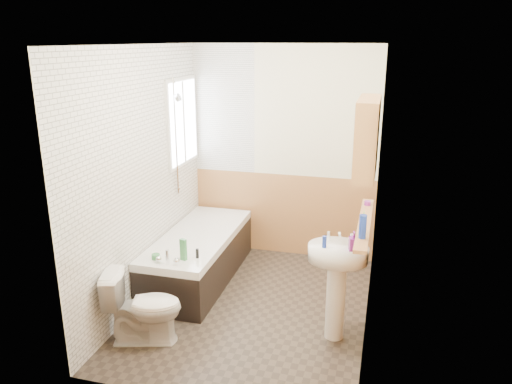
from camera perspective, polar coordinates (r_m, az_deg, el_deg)
floor at (r=5.07m, az=-0.45°, el=-13.01°), size 2.80×2.80×0.00m
ceiling at (r=4.39m, az=-0.53°, el=16.52°), size 2.80×2.80×0.00m
wall_back at (r=5.90m, az=3.16°, el=4.41°), size 2.20×0.02×2.50m
wall_front at (r=3.32m, az=-7.00°, el=-6.03°), size 2.20×0.02×2.50m
wall_left at (r=4.98m, az=-12.91°, el=1.58°), size 0.02×2.80×2.50m
wall_right at (r=4.42m, az=13.52°, el=-0.41°), size 0.02×2.80×2.50m
wainscot_right at (r=4.70m, az=12.61°, el=-9.14°), size 0.01×2.80×1.00m
wainscot_front at (r=3.69m, az=-6.43°, el=-16.67°), size 2.20×0.01×1.00m
wainscot_back at (r=6.09m, az=3.00°, el=-2.53°), size 2.20×0.01×1.00m
tile_cladding_left at (r=4.97m, az=-12.69°, el=1.56°), size 0.01×2.80×2.50m
tile_return_back at (r=5.98m, az=-3.72°, el=9.44°), size 0.75×0.01×1.50m
window at (r=5.71m, az=-8.35°, el=7.91°), size 0.03×0.79×0.99m
bathtub at (r=5.54m, az=-6.56°, el=-7.20°), size 0.70×1.75×0.67m
shower_riser at (r=5.48m, az=-9.13°, el=7.29°), size 0.11×0.08×1.27m
toilet at (r=4.53m, az=-12.73°, el=-12.71°), size 0.74×0.54×0.65m
sink at (r=4.39m, az=9.24°, el=-9.10°), size 0.51×0.41×0.99m
pine_shelf at (r=4.25m, az=12.30°, el=-3.50°), size 0.10×1.24×0.03m
medicine_cabinet at (r=4.07m, az=12.55°, el=6.09°), size 0.17×0.69×0.62m
foam_can at (r=3.86m, az=12.10°, el=-3.89°), size 0.07×0.07×0.19m
green_bottle at (r=3.95m, az=12.19°, el=-3.26°), size 0.04×0.04×0.20m
black_jar at (r=4.65m, az=12.62°, el=-1.24°), size 0.07×0.07×0.04m
soap_bottle at (r=4.20m, az=11.06°, el=-6.07°), size 0.11×0.18×0.08m
clear_bottle at (r=4.21m, az=7.82°, el=-5.67°), size 0.04×0.04×0.10m
blue_gel at (r=4.81m, az=-8.30°, el=-6.53°), size 0.07×0.05×0.21m
cream_jar at (r=4.90m, az=-11.38°, el=-7.25°), size 0.10×0.10×0.05m
orange_bottle at (r=4.85m, az=-6.73°, el=-6.99°), size 0.04×0.04×0.09m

